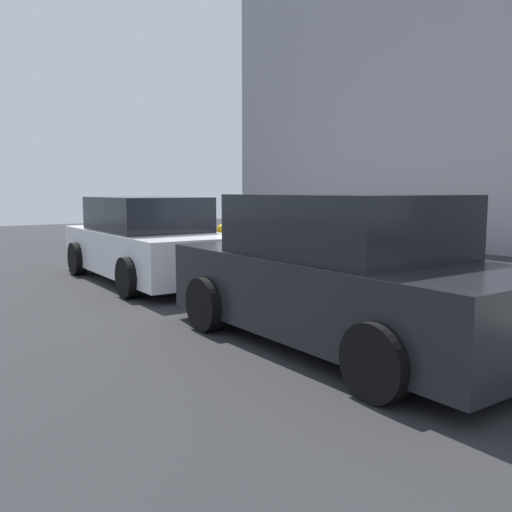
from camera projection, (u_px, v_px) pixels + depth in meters
ground_plane at (272, 286)px, 9.45m from camera, size 40.00×40.00×0.00m
sidewalk_curb at (372, 270)px, 10.87m from camera, size 18.00×5.00×0.14m
suitcase_red_0 at (461, 279)px, 7.25m from camera, size 0.39×0.25×0.88m
suitcase_black_1 at (431, 277)px, 7.70m from camera, size 0.43×0.25×0.89m
suitcase_navy_2 at (397, 267)px, 8.06m from camera, size 0.41×0.24×0.81m
suitcase_maroon_3 at (370, 263)px, 8.50m from camera, size 0.44×0.21×1.05m
suitcase_silver_4 at (346, 260)px, 8.93m from camera, size 0.42×0.22×0.81m
suitcase_olive_5 at (324, 258)px, 9.37m from camera, size 0.46×0.27×0.89m
suitcase_teal_6 at (305, 255)px, 9.81m from camera, size 0.39×0.21×0.96m
suitcase_red_7 at (284, 251)px, 10.24m from camera, size 0.51×0.23×1.04m
suitcase_black_8 at (272, 253)px, 10.80m from camera, size 0.41×0.24×0.84m
suitcase_navy_9 at (253, 251)px, 11.14m from camera, size 0.38×0.20×0.75m
suitcase_maroon_10 at (238, 248)px, 11.54m from camera, size 0.42×0.24×0.83m
fire_hydrant at (222, 240)px, 12.21m from camera, size 0.39×0.21×0.75m
bollard_post at (201, 241)px, 12.69m from camera, size 0.15×0.15×0.65m
parked_car_charcoal_0 at (343, 275)px, 5.78m from camera, size 4.27×2.07×1.61m
parked_car_white_1 at (147, 241)px, 9.92m from camera, size 4.56×2.07×1.53m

